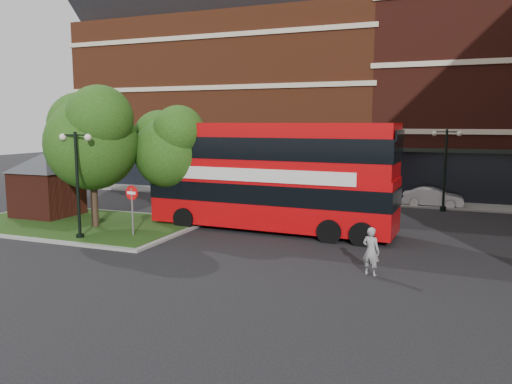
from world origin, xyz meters
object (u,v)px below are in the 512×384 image
at_px(car_white, 433,197).
at_px(bus, 270,169).
at_px(woman, 371,251).
at_px(car_silver, 221,188).

bearing_deg(car_white, bus, 145.03).
distance_m(woman, car_silver, 20.31).
distance_m(car_silver, car_white, 14.78).
height_order(bus, woman, bus).
relative_size(bus, car_white, 3.35).
relative_size(bus, car_silver, 3.33).
bearing_deg(woman, bus, -26.40).
xyz_separation_m(bus, woman, (5.88, -5.75, -2.23)).
relative_size(woman, car_white, 0.47).
xyz_separation_m(woman, car_white, (1.54, 16.26, -0.26)).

